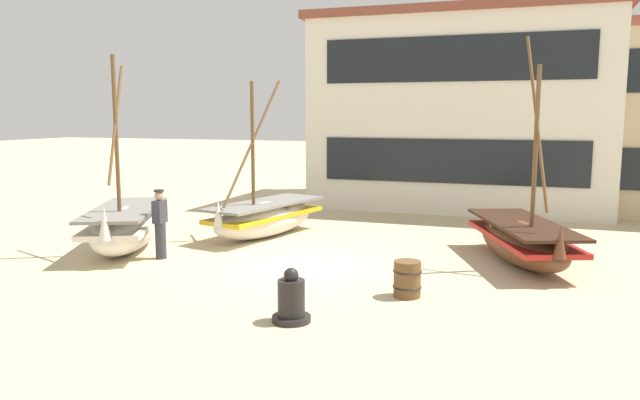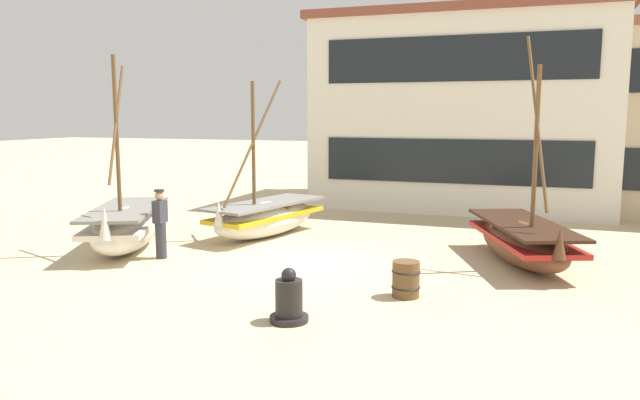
{
  "view_description": "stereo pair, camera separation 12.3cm",
  "coord_description": "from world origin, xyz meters",
  "px_view_note": "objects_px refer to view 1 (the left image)",
  "views": [
    {
      "loc": [
        4.84,
        -12.9,
        3.49
      ],
      "look_at": [
        0.0,
        1.0,
        1.4
      ],
      "focal_mm": 34.29,
      "sensor_mm": 36.0,
      "label": 1
    },
    {
      "loc": [
        4.95,
        -12.86,
        3.49
      ],
      "look_at": [
        0.0,
        1.0,
        1.4
      ],
      "focal_mm": 34.29,
      "sensor_mm": 36.0,
      "label": 2
    }
  ],
  "objects_px": {
    "fishing_boat_far_right": "(125,226)",
    "fishing_boat_near_left": "(265,217)",
    "wooden_barrel": "(407,279)",
    "harbor_building_main": "(463,111)",
    "capstan_winch": "(291,301)",
    "fishing_boat_centre_large": "(523,240)",
    "fisherman_by_hull": "(160,225)"
  },
  "relations": [
    {
      "from": "fisherman_by_hull",
      "to": "capstan_winch",
      "type": "distance_m",
      "value": 5.67
    },
    {
      "from": "fishing_boat_near_left",
      "to": "fishing_boat_centre_large",
      "type": "xyz_separation_m",
      "value": [
        7.03,
        -0.93,
        -0.0
      ]
    },
    {
      "from": "fishing_boat_centre_large",
      "to": "fisherman_by_hull",
      "type": "distance_m",
      "value": 8.62
    },
    {
      "from": "fishing_boat_near_left",
      "to": "wooden_barrel",
      "type": "relative_size",
      "value": 6.33
    },
    {
      "from": "capstan_winch",
      "to": "fishing_boat_near_left",
      "type": "bearing_deg",
      "value": 117.78
    },
    {
      "from": "wooden_barrel",
      "to": "harbor_building_main",
      "type": "bearing_deg",
      "value": 92.04
    },
    {
      "from": "fishing_boat_far_right",
      "to": "capstan_winch",
      "type": "height_order",
      "value": "fishing_boat_far_right"
    },
    {
      "from": "harbor_building_main",
      "to": "capstan_winch",
      "type": "bearing_deg",
      "value": -94.18
    },
    {
      "from": "fisherman_by_hull",
      "to": "wooden_barrel",
      "type": "distance_m",
      "value": 6.36
    },
    {
      "from": "fishing_boat_near_left",
      "to": "fishing_boat_far_right",
      "type": "bearing_deg",
      "value": -133.09
    },
    {
      "from": "fishing_boat_near_left",
      "to": "capstan_winch",
      "type": "relative_size",
      "value": 4.76
    },
    {
      "from": "fishing_boat_near_left",
      "to": "harbor_building_main",
      "type": "relative_size",
      "value": 0.41
    },
    {
      "from": "fishing_boat_far_right",
      "to": "harbor_building_main",
      "type": "distance_m",
      "value": 13.83
    },
    {
      "from": "harbor_building_main",
      "to": "fishing_boat_far_right",
      "type": "bearing_deg",
      "value": -122.07
    },
    {
      "from": "fishing_boat_near_left",
      "to": "fishing_boat_far_right",
      "type": "distance_m",
      "value": 3.87
    },
    {
      "from": "fishing_boat_centre_large",
      "to": "harbor_building_main",
      "type": "height_order",
      "value": "harbor_building_main"
    },
    {
      "from": "fishing_boat_far_right",
      "to": "fisherman_by_hull",
      "type": "distance_m",
      "value": 1.5
    },
    {
      "from": "fishing_boat_near_left",
      "to": "harbor_building_main",
      "type": "bearing_deg",
      "value": 62.28
    },
    {
      "from": "capstan_winch",
      "to": "harbor_building_main",
      "type": "height_order",
      "value": "harbor_building_main"
    },
    {
      "from": "fishing_boat_centre_large",
      "to": "fishing_boat_far_right",
      "type": "xyz_separation_m",
      "value": [
        -9.67,
        -1.9,
        0.07
      ]
    },
    {
      "from": "fishing_boat_centre_large",
      "to": "fisherman_by_hull",
      "type": "height_order",
      "value": "fishing_boat_centre_large"
    },
    {
      "from": "wooden_barrel",
      "to": "harbor_building_main",
      "type": "relative_size",
      "value": 0.06
    },
    {
      "from": "fishing_boat_centre_large",
      "to": "fisherman_by_hull",
      "type": "xyz_separation_m",
      "value": [
        -8.28,
        -2.4,
        0.28
      ]
    },
    {
      "from": "fisherman_by_hull",
      "to": "harbor_building_main",
      "type": "xyz_separation_m",
      "value": [
        5.78,
        11.95,
        2.75
      ]
    },
    {
      "from": "wooden_barrel",
      "to": "fishing_boat_far_right",
      "type": "bearing_deg",
      "value": 167.96
    },
    {
      "from": "fishing_boat_centre_large",
      "to": "wooden_barrel",
      "type": "xyz_separation_m",
      "value": [
        -2.03,
        -3.53,
        -0.2
      ]
    },
    {
      "from": "fisherman_by_hull",
      "to": "fishing_boat_near_left",
      "type": "bearing_deg",
      "value": 69.44
    },
    {
      "from": "fishing_boat_near_left",
      "to": "capstan_winch",
      "type": "xyz_separation_m",
      "value": [
        3.42,
        -6.5,
        -0.19
      ]
    },
    {
      "from": "fishing_boat_far_right",
      "to": "wooden_barrel",
      "type": "relative_size",
      "value": 6.99
    },
    {
      "from": "fishing_boat_far_right",
      "to": "fishing_boat_near_left",
      "type": "bearing_deg",
      "value": 46.91
    },
    {
      "from": "fishing_boat_far_right",
      "to": "wooden_barrel",
      "type": "distance_m",
      "value": 7.82
    },
    {
      "from": "fisherman_by_hull",
      "to": "harbor_building_main",
      "type": "distance_m",
      "value": 13.56
    }
  ]
}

